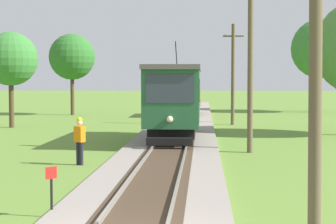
{
  "coord_description": "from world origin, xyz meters",
  "views": [
    {
      "loc": [
        1.43,
        -9.71,
        3.24
      ],
      "look_at": [
        -0.25,
        16.79,
        1.6
      ],
      "focal_mm": 59.52,
      "sensor_mm": 36.0,
      "label": 1
    }
  ],
  "objects_px": {
    "tree_left_near": "(11,59)",
    "tree_right_near": "(72,57)",
    "freight_car": "(186,98)",
    "red_tram": "(175,99)",
    "trackside_signal_marker": "(51,189)",
    "tree_left_far": "(321,49)",
    "track_worker": "(80,139)",
    "utility_pole_mid": "(233,73)",
    "utility_pole_near_tram": "(250,57)",
    "utility_pole_foreground": "(316,34)",
    "tree_horizon": "(313,59)"
  },
  "relations": [
    {
      "from": "tree_left_far",
      "to": "utility_pole_mid",
      "type": "bearing_deg",
      "value": -121.57
    },
    {
      "from": "freight_car",
      "to": "tree_left_near",
      "type": "distance_m",
      "value": 16.14
    },
    {
      "from": "utility_pole_foreground",
      "to": "tree_horizon",
      "type": "distance_m",
      "value": 44.85
    },
    {
      "from": "freight_car",
      "to": "tree_left_near",
      "type": "relative_size",
      "value": 0.84
    },
    {
      "from": "tree_left_near",
      "to": "tree_right_near",
      "type": "xyz_separation_m",
      "value": [
        1.08,
        12.35,
        0.59
      ]
    },
    {
      "from": "utility_pole_near_tram",
      "to": "trackside_signal_marker",
      "type": "xyz_separation_m",
      "value": [
        -5.53,
        -11.68,
        -3.47
      ]
    },
    {
      "from": "red_tram",
      "to": "tree_horizon",
      "type": "distance_m",
      "value": 29.14
    },
    {
      "from": "freight_car",
      "to": "utility_pole_foreground",
      "type": "relative_size",
      "value": 0.66
    },
    {
      "from": "tree_left_near",
      "to": "trackside_signal_marker",
      "type": "bearing_deg",
      "value": -68.61
    },
    {
      "from": "track_worker",
      "to": "tree_left_far",
      "type": "bearing_deg",
      "value": 8.6
    },
    {
      "from": "freight_car",
      "to": "tree_horizon",
      "type": "height_order",
      "value": "tree_horizon"
    },
    {
      "from": "tree_left_near",
      "to": "tree_left_far",
      "type": "relative_size",
      "value": 0.71
    },
    {
      "from": "tree_right_near",
      "to": "tree_left_far",
      "type": "xyz_separation_m",
      "value": [
        22.26,
        5.08,
        0.91
      ]
    },
    {
      "from": "freight_car",
      "to": "utility_pole_mid",
      "type": "xyz_separation_m",
      "value": [
        3.46,
        -8.52,
        1.98
      ]
    },
    {
      "from": "trackside_signal_marker",
      "to": "tree_right_near",
      "type": "relative_size",
      "value": 0.17
    },
    {
      "from": "freight_car",
      "to": "tree_horizon",
      "type": "xyz_separation_m",
      "value": [
        11.99,
        7.51,
        3.46
      ]
    },
    {
      "from": "utility_pole_foreground",
      "to": "tree_right_near",
      "type": "bearing_deg",
      "value": 109.67
    },
    {
      "from": "tree_left_near",
      "to": "tree_left_far",
      "type": "bearing_deg",
      "value": 36.76
    },
    {
      "from": "utility_pole_mid",
      "to": "tree_left_near",
      "type": "height_order",
      "value": "utility_pole_mid"
    },
    {
      "from": "utility_pole_foreground",
      "to": "utility_pole_near_tram",
      "type": "xyz_separation_m",
      "value": [
        0.0,
        13.97,
        0.1
      ]
    },
    {
      "from": "red_tram",
      "to": "utility_pole_foreground",
      "type": "height_order",
      "value": "utility_pole_foreground"
    },
    {
      "from": "utility_pole_near_tram",
      "to": "track_worker",
      "type": "height_order",
      "value": "utility_pole_near_tram"
    },
    {
      "from": "utility_pole_mid",
      "to": "tree_horizon",
      "type": "relative_size",
      "value": 1.03
    },
    {
      "from": "freight_car",
      "to": "tree_right_near",
      "type": "xyz_separation_m",
      "value": [
        -9.91,
        0.88,
        3.47
      ]
    },
    {
      "from": "red_tram",
      "to": "trackside_signal_marker",
      "type": "distance_m",
      "value": 15.54
    },
    {
      "from": "utility_pole_near_tram",
      "to": "red_tram",
      "type": "bearing_deg",
      "value": 133.44
    },
    {
      "from": "freight_car",
      "to": "tree_horizon",
      "type": "bearing_deg",
      "value": 32.07
    },
    {
      "from": "freight_car",
      "to": "tree_left_far",
      "type": "height_order",
      "value": "tree_left_far"
    },
    {
      "from": "red_tram",
      "to": "track_worker",
      "type": "height_order",
      "value": "red_tram"
    },
    {
      "from": "red_tram",
      "to": "utility_pole_near_tram",
      "type": "bearing_deg",
      "value": -46.56
    },
    {
      "from": "utility_pole_mid",
      "to": "tree_horizon",
      "type": "distance_m",
      "value": 18.22
    },
    {
      "from": "red_tram",
      "to": "freight_car",
      "type": "xyz_separation_m",
      "value": [
        -0.0,
        18.9,
        -0.64
      ]
    },
    {
      "from": "trackside_signal_marker",
      "to": "track_worker",
      "type": "xyz_separation_m",
      "value": [
        -1.06,
        7.7,
        0.32
      ]
    },
    {
      "from": "red_tram",
      "to": "freight_car",
      "type": "distance_m",
      "value": 18.91
    },
    {
      "from": "red_tram",
      "to": "tree_left_far",
      "type": "relative_size",
      "value": 0.98
    },
    {
      "from": "utility_pole_foreground",
      "to": "tree_right_near",
      "type": "relative_size",
      "value": 1.12
    },
    {
      "from": "tree_right_near",
      "to": "tree_horizon",
      "type": "height_order",
      "value": "tree_right_near"
    },
    {
      "from": "trackside_signal_marker",
      "to": "track_worker",
      "type": "height_order",
      "value": "track_worker"
    },
    {
      "from": "utility_pole_foreground",
      "to": "track_worker",
      "type": "height_order",
      "value": "utility_pole_foreground"
    },
    {
      "from": "freight_car",
      "to": "track_worker",
      "type": "height_order",
      "value": "freight_car"
    },
    {
      "from": "tree_left_far",
      "to": "trackside_signal_marker",
      "type": "bearing_deg",
      "value": -109.75
    },
    {
      "from": "freight_car",
      "to": "trackside_signal_marker",
      "type": "relative_size",
      "value": 4.41
    },
    {
      "from": "track_worker",
      "to": "tree_horizon",
      "type": "height_order",
      "value": "tree_horizon"
    },
    {
      "from": "freight_car",
      "to": "utility_pole_mid",
      "type": "distance_m",
      "value": 9.4
    },
    {
      "from": "utility_pole_foreground",
      "to": "tree_left_far",
      "type": "xyz_separation_m",
      "value": [
        8.89,
        42.47,
        1.9
      ]
    },
    {
      "from": "tree_right_near",
      "to": "tree_left_far",
      "type": "height_order",
      "value": "tree_left_far"
    },
    {
      "from": "utility_pole_near_tram",
      "to": "track_worker",
      "type": "relative_size",
      "value": 4.53
    },
    {
      "from": "tree_left_near",
      "to": "tree_right_near",
      "type": "distance_m",
      "value": 12.41
    },
    {
      "from": "utility_pole_mid",
      "to": "tree_left_far",
      "type": "height_order",
      "value": "tree_left_far"
    },
    {
      "from": "track_worker",
      "to": "utility_pole_mid",
      "type": "bearing_deg",
      "value": 13.98
    }
  ]
}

